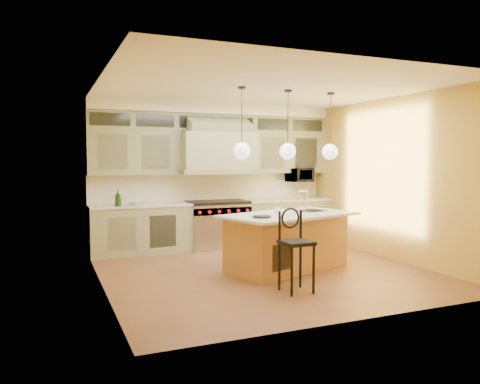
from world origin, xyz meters
name	(u,v)px	position (x,y,z in m)	size (l,w,h in m)	color
floor	(263,271)	(0.00, 0.00, 0.00)	(5.00, 5.00, 0.00)	brown
ceiling	(264,89)	(0.00, 0.00, 2.90)	(5.00, 5.00, 0.00)	white
wall_back	(212,176)	(0.00, 2.50, 1.45)	(5.00, 5.00, 0.00)	gold
wall_front	(362,191)	(0.00, -2.50, 1.45)	(5.00, 5.00, 0.00)	gold
wall_left	(101,184)	(-2.50, 0.00, 1.45)	(5.00, 5.00, 0.00)	gold
wall_right	(389,178)	(2.50, 0.00, 1.45)	(5.00, 5.00, 0.00)	gold
back_cabinetry	(216,177)	(0.00, 2.23, 1.43)	(5.00, 0.77, 2.90)	gray
range	(218,224)	(0.00, 2.14, 0.49)	(1.20, 0.74, 0.96)	silver
kitchen_island	(287,241)	(0.41, -0.05, 0.47)	(2.43, 1.75, 1.35)	#AB773C
counter_stool	(295,244)	(-0.11, -1.21, 0.64)	(0.40, 0.40, 1.13)	black
microwave	(300,175)	(1.95, 2.25, 1.45)	(0.54, 0.37, 0.30)	black
oil_bottle_a	(118,198)	(-2.00, 1.92, 1.09)	(0.12, 0.12, 0.30)	#133316
oil_bottle_b	(119,200)	(-1.95, 2.15, 1.04)	(0.09, 0.10, 0.21)	black
fruit_bowl	(136,203)	(-1.64, 2.11, 0.98)	(0.31, 0.31, 0.08)	beige
cup	(277,210)	(0.22, -0.03, 0.97)	(0.11, 0.11, 0.10)	white
pendant_left	(242,149)	(-0.40, -0.05, 1.95)	(0.26, 0.26, 1.11)	#2D2319
pendant_center	(288,150)	(0.40, -0.05, 1.95)	(0.26, 0.26, 1.11)	#2D2319
pendant_right	(330,150)	(1.20, -0.05, 1.95)	(0.26, 0.26, 1.11)	#2D2319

